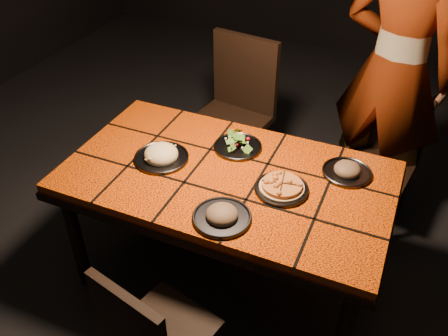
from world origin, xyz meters
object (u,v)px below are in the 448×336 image
at_px(dining_table, 227,185).
at_px(plate_pasta, 161,155).
at_px(chair_far_left, 236,105).
at_px(chair_near, 150,334).
at_px(chair_far_right, 385,151).
at_px(diner, 395,72).
at_px(plate_pizza, 282,188).

relative_size(dining_table, plate_pasta, 5.78).
xyz_separation_m(chair_far_left, plate_pasta, (-0.04, -0.92, 0.18)).
height_order(chair_near, plate_pasta, plate_pasta).
distance_m(dining_table, chair_far_right, 1.15).
bearing_deg(chair_far_right, diner, 126.80).
bearing_deg(chair_far_left, chair_near, -70.96).
bearing_deg(dining_table, plate_pizza, -4.09).
distance_m(chair_far_right, diner, 0.49).
relative_size(chair_far_right, plate_pasta, 3.06).
xyz_separation_m(diner, plate_pizza, (-0.33, -1.04, -0.20)).
distance_m(diner, plate_pasta, 1.44).
relative_size(dining_table, chair_far_left, 1.56).
bearing_deg(plate_pasta, chair_far_left, 87.74).
distance_m(chair_far_left, plate_pizza, 1.11).
height_order(chair_far_left, plate_pizza, chair_far_left).
relative_size(diner, plate_pasta, 6.88).
xyz_separation_m(chair_far_left, chair_far_right, (1.00, 0.02, -0.11)).
xyz_separation_m(chair_far_right, diner, (-0.06, 0.11, 0.47)).
distance_m(dining_table, chair_near, 0.81).
xyz_separation_m(diner, plate_pasta, (-0.97, -1.05, -0.19)).
bearing_deg(chair_far_left, plate_pizza, -47.96).
height_order(chair_far_left, plate_pasta, chair_far_left).
xyz_separation_m(dining_table, chair_far_left, (-0.32, 0.89, -0.07)).
height_order(plate_pizza, plate_pasta, plate_pasta).
distance_m(chair_far_left, plate_pasta, 0.93).
height_order(chair_far_left, diner, diner).
height_order(chair_near, chair_far_right, chair_far_right).
bearing_deg(plate_pasta, chair_near, -65.13).
height_order(chair_far_right, plate_pasta, chair_far_right).
bearing_deg(chair_far_left, dining_table, -61.96).
distance_m(chair_near, plate_pizza, 0.87).
relative_size(diner, plate_pizza, 7.54).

